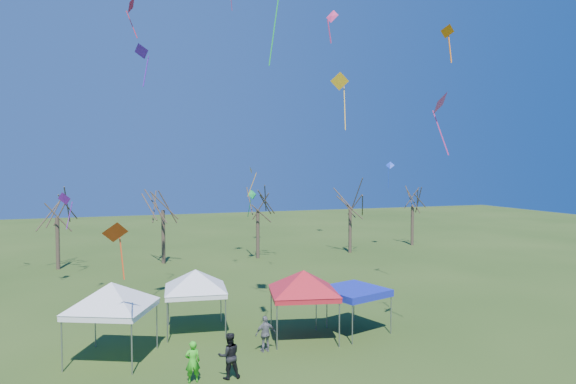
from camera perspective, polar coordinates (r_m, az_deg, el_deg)
name	(u,v)px	position (r m, az deg, el deg)	size (l,w,h in m)	color
ground	(277,360)	(23.46, -1.20, -18.18)	(140.00, 140.00, 0.00)	#294416
tree_1	(57,199)	(45.69, -24.31, -0.67)	(3.42, 3.42, 7.54)	#3D2D21
tree_2	(163,191)	(45.44, -13.74, 0.11)	(3.71, 3.71, 8.18)	#3D2D21
tree_3	(258,192)	(46.70, -3.39, 0.01)	(3.59, 3.59, 7.91)	#3D2D21
tree_4	(350,191)	(50.04, 6.94, 0.16)	(3.58, 3.58, 7.89)	#3D2D21
tree_5	(413,192)	(56.00, 13.69, 0.05)	(3.39, 3.39, 7.46)	#3D2D21
tent_white_west	(111,288)	(23.82, -19.04, -10.00)	(4.19, 4.19, 3.95)	gray
tent_white_mid	(195,274)	(26.70, -10.25, -8.92)	(4.17, 4.17, 3.70)	gray
tent_red	(304,275)	(25.31, 1.75, -9.18)	(4.32, 4.32, 3.89)	gray
tent_blue	(353,292)	(26.68, 7.27, -10.94)	(3.57, 3.57, 2.25)	gray
person_green	(193,362)	(21.37, -10.55, -18.04)	(0.60, 0.39, 1.64)	green
person_dark	(229,356)	(21.49, -6.56, -17.61)	(0.89, 0.69, 1.83)	black
person_grey	(266,334)	(24.17, -2.51, -15.46)	(0.96, 0.40, 1.65)	slate
kite_19	(252,195)	(44.10, -4.00, -0.34)	(0.94, 0.68, 2.38)	green
kite_27	(439,103)	(23.30, 16.48, 9.42)	(1.29, 1.26, 2.77)	#E33285
kite_22	(251,172)	(43.26, -4.09, 2.27)	(0.79, 0.81, 2.54)	orange
kite_25	(332,17)	(24.69, 4.89, 18.80)	(0.59, 0.71, 1.51)	#FA3773
kite_12	(390,166)	(52.18, 11.27, 2.87)	(1.00, 0.90, 2.70)	blue
kite_9	(447,32)	(23.49, 17.29, 16.57)	(0.70, 0.51, 1.63)	orange
kite_11	(131,5)	(35.29, -17.09, 19.23)	(0.80, 1.23, 2.53)	red
kite_24	(142,52)	(31.45, -15.92, 14.77)	(1.12, 1.09, 2.51)	#591ABA
kite_13	(65,199)	(42.20, -23.56, -0.70)	(1.23, 1.08, 2.83)	purple
kite_17	(340,82)	(28.08, 5.78, 12.04)	(1.09, 0.73, 3.11)	yellow
kite_1	(115,232)	(20.19, -18.65, -4.28)	(1.13, 0.89, 2.23)	red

